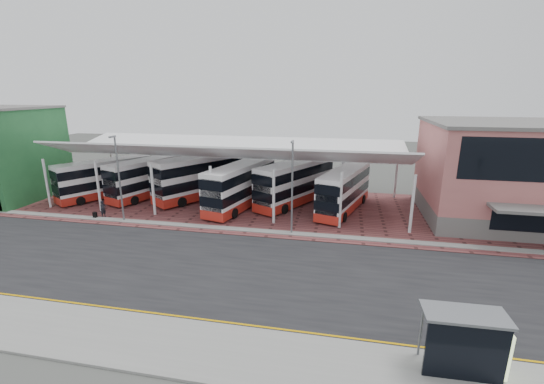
% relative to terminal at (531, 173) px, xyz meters
% --- Properties ---
extents(ground, '(140.00, 140.00, 0.00)m').
position_rel_terminal_xyz_m(ground, '(-23.00, -13.92, -4.66)').
color(ground, '#41433F').
extents(road, '(120.00, 14.00, 0.02)m').
position_rel_terminal_xyz_m(road, '(-23.00, -14.92, -4.65)').
color(road, black).
rests_on(road, ground).
extents(forecourt, '(72.00, 16.00, 0.06)m').
position_rel_terminal_xyz_m(forecourt, '(-21.00, -0.92, -4.63)').
color(forecourt, brown).
rests_on(forecourt, ground).
extents(sidewalk, '(120.00, 4.00, 0.14)m').
position_rel_terminal_xyz_m(sidewalk, '(-23.00, -22.92, -4.59)').
color(sidewalk, gray).
rests_on(sidewalk, ground).
extents(north_kerb, '(120.00, 0.80, 0.14)m').
position_rel_terminal_xyz_m(north_kerb, '(-23.00, -7.72, -4.59)').
color(north_kerb, gray).
rests_on(north_kerb, ground).
extents(yellow_line_near, '(120.00, 0.12, 0.01)m').
position_rel_terminal_xyz_m(yellow_line_near, '(-23.00, -20.92, -4.63)').
color(yellow_line_near, '#DB9C00').
rests_on(yellow_line_near, road).
extents(yellow_line_far, '(120.00, 0.12, 0.01)m').
position_rel_terminal_xyz_m(yellow_line_far, '(-23.00, -20.62, -4.63)').
color(yellow_line_far, '#DB9C00').
rests_on(yellow_line_far, road).
extents(canopy, '(37.00, 11.63, 7.07)m').
position_rel_terminal_xyz_m(canopy, '(-29.00, 0.01, 1.14)').
color(canopy, silver).
rests_on(canopy, ground).
extents(terminal, '(18.40, 14.40, 9.25)m').
position_rel_terminal_xyz_m(terminal, '(0.00, 0.00, 0.00)').
color(terminal, '#605E5B').
rests_on(terminal, ground).
extents(shop_green, '(6.40, 10.20, 10.22)m').
position_rel_terminal_xyz_m(shop_green, '(-53.00, -2.95, 0.46)').
color(shop_green, '#256232').
rests_on(shop_green, ground).
extents(lamp_west, '(0.16, 0.90, 8.07)m').
position_rel_terminal_xyz_m(lamp_west, '(-37.00, -7.65, -0.30)').
color(lamp_west, slate).
rests_on(lamp_west, ground).
extents(lamp_east, '(0.16, 0.90, 8.07)m').
position_rel_terminal_xyz_m(lamp_east, '(-21.00, -7.65, -0.30)').
color(lamp_east, slate).
rests_on(lamp_east, ground).
extents(bus_0, '(7.40, 10.13, 4.28)m').
position_rel_terminal_xyz_m(bus_0, '(-43.63, -0.78, -2.47)').
color(bus_0, white).
rests_on(bus_0, forecourt).
extents(bus_1, '(6.02, 10.81, 4.38)m').
position_rel_terminal_xyz_m(bus_1, '(-38.69, 0.63, -2.42)').
color(bus_1, white).
rests_on(bus_1, forecourt).
extents(bus_2, '(8.58, 11.34, 4.83)m').
position_rel_terminal_xyz_m(bus_2, '(-32.53, 1.20, -2.20)').
color(bus_2, white).
rests_on(bus_2, forecourt).
extents(bus_3, '(5.14, 11.38, 4.57)m').
position_rel_terminal_xyz_m(bus_3, '(-27.32, -1.23, -2.33)').
color(bus_3, white).
rests_on(bus_3, forecourt).
extents(bus_4, '(7.49, 11.02, 4.58)m').
position_rel_terminal_xyz_m(bus_4, '(-21.90, 1.02, -2.32)').
color(bus_4, white).
rests_on(bus_4, forecourt).
extents(bus_5, '(5.34, 10.56, 4.25)m').
position_rel_terminal_xyz_m(bus_5, '(-16.72, -0.38, -2.49)').
color(bus_5, white).
rests_on(bus_5, forecourt).
extents(pedestrian, '(0.55, 0.68, 1.63)m').
position_rel_terminal_xyz_m(pedestrian, '(-39.48, -7.12, -3.79)').
color(pedestrian, black).
rests_on(pedestrian, forecourt).
extents(suitcase, '(0.35, 0.25, 0.60)m').
position_rel_terminal_xyz_m(suitcase, '(-40.13, -7.55, -4.30)').
color(suitcase, black).
rests_on(suitcase, forecourt).
extents(bus_shelter, '(3.53, 1.69, 2.79)m').
position_rel_terminal_xyz_m(bus_shelter, '(-11.22, -22.22, -2.78)').
color(bus_shelter, black).
rests_on(bus_shelter, sidewalk).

